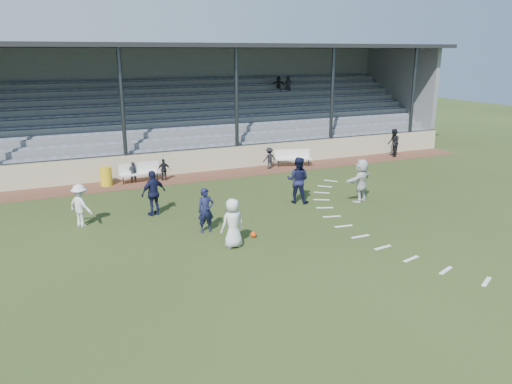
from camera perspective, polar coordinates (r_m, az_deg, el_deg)
ground at (r=16.33m, az=3.64°, el=-6.58°), size 90.00×90.00×0.00m
cinder_track at (r=25.61m, az=-7.40°, el=1.66°), size 34.00×2.00×0.02m
retaining_wall at (r=26.46m, az=-8.12°, el=3.41°), size 34.00×0.18×1.20m
bench_left at (r=25.03m, az=-13.18°, el=2.40°), size 2.03×0.63×0.95m
bench_right at (r=27.81m, az=4.22°, el=4.09°), size 2.03×1.03×0.95m
trash_bin at (r=24.79m, az=-16.76°, el=1.72°), size 0.55×0.55×0.89m
football at (r=17.28m, az=-0.30°, el=-4.88°), size 0.21×0.21×0.21m
player_white_lead at (r=16.24m, az=-2.68°, el=-3.58°), size 0.88×0.65×1.65m
player_navy_lead at (r=17.67m, az=-5.76°, el=-2.10°), size 0.60×0.40×1.60m
player_navy_mid at (r=21.05m, az=4.80°, el=1.37°), size 1.21×1.19×1.97m
player_white_wing at (r=19.24m, az=-19.42°, el=-1.47°), size 1.08×1.18×1.59m
player_navy_wing at (r=19.77m, az=-11.63°, el=-0.12°), size 1.14×0.76×1.79m
player_white_back at (r=21.62m, az=11.93°, el=1.32°), size 1.79×1.23×1.85m
official at (r=31.43m, az=15.45°, el=5.44°), size 0.94×1.02×1.69m
sub_left_near at (r=24.97m, az=-13.88°, el=2.20°), size 0.39×0.28×1.03m
sub_left_far at (r=25.08m, az=-10.48°, el=2.53°), size 0.65×0.30×1.09m
sub_right at (r=27.19m, az=1.53°, el=3.90°), size 0.80×0.53×1.17m
grandstand at (r=30.68m, az=-10.75°, el=8.02°), size 34.60×9.00×6.61m
penalty_arc at (r=18.50m, az=15.03°, el=-4.35°), size 3.89×14.63×0.01m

